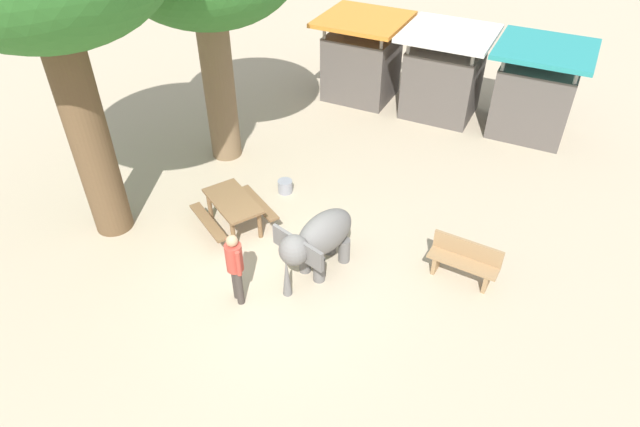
# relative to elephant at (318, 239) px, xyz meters

# --- Properties ---
(ground_plane) EXTENTS (60.00, 60.00, 0.00)m
(ground_plane) POSITION_rel_elephant_xyz_m (-0.77, -0.58, -0.84)
(ground_plane) COLOR #BAA88C
(elephant) EXTENTS (1.38, 1.92, 1.32)m
(elephant) POSITION_rel_elephant_xyz_m (0.00, 0.00, 0.00)
(elephant) COLOR slate
(elephant) RESTS_ON ground_plane
(person_handler) EXTENTS (0.44, 0.32, 1.62)m
(person_handler) POSITION_rel_elephant_xyz_m (-1.02, -1.41, 0.10)
(person_handler) COLOR #3F3833
(person_handler) RESTS_ON ground_plane
(wooden_bench) EXTENTS (1.42, 0.49, 0.88)m
(wooden_bench) POSITION_rel_elephant_xyz_m (2.69, 1.12, -0.37)
(wooden_bench) COLOR #9E7A51
(wooden_bench) RESTS_ON ground_plane
(picnic_table_near) EXTENTS (2.04, 2.03, 0.78)m
(picnic_table_near) POSITION_rel_elephant_xyz_m (-2.30, 0.41, -0.26)
(picnic_table_near) COLOR brown
(picnic_table_near) RESTS_ON ground_plane
(market_stall_orange) EXTENTS (2.50, 2.50, 2.52)m
(market_stall_orange) POSITION_rel_elephant_xyz_m (-2.40, 7.82, 0.30)
(market_stall_orange) COLOR #59514C
(market_stall_orange) RESTS_ON ground_plane
(market_stall_white) EXTENTS (2.50, 2.50, 2.52)m
(market_stall_white) POSITION_rel_elephant_xyz_m (0.20, 7.82, 0.30)
(market_stall_white) COLOR #59514C
(market_stall_white) RESTS_ON ground_plane
(market_stall_teal) EXTENTS (2.50, 2.50, 2.52)m
(market_stall_teal) POSITION_rel_elephant_xyz_m (2.80, 7.82, 0.30)
(market_stall_teal) COLOR #59514C
(market_stall_teal) RESTS_ON ground_plane
(feed_bucket) EXTENTS (0.36, 0.36, 0.32)m
(feed_bucket) POSITION_rel_elephant_xyz_m (-1.97, 2.12, -0.68)
(feed_bucket) COLOR gray
(feed_bucket) RESTS_ON ground_plane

